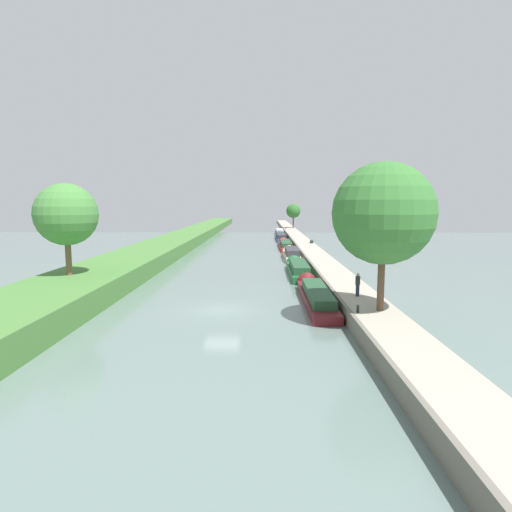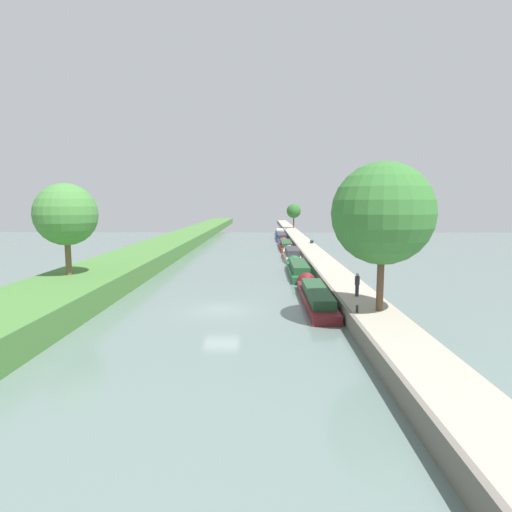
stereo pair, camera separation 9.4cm
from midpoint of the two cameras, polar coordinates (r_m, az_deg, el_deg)
ground_plane at (r=31.11m, az=-4.65°, el=-7.16°), size 160.00×160.00×0.00m
left_grassy_bank at (r=34.15m, az=-25.00°, el=-4.97°), size 6.98×260.00×1.80m
right_towpath at (r=31.61m, az=13.62°, el=-6.12°), size 3.04×260.00×1.05m
stone_quay at (r=31.29m, az=10.66°, el=-6.13°), size 0.25×260.00×1.10m
narrowboat_maroon at (r=33.67m, az=7.80°, el=-5.14°), size 1.89×13.34×1.90m
narrowboat_green at (r=46.40m, az=5.55°, el=-1.68°), size 1.96×12.26×2.02m
narrowboat_cream at (r=59.15m, az=4.67°, el=0.27°), size 1.95×11.02×2.11m
narrowboat_red at (r=72.58m, az=3.88°, el=1.49°), size 1.93×14.58×1.92m
narrowboat_blue at (r=89.42m, az=3.28°, el=2.57°), size 2.01×15.67×2.02m
narrowboat_teal at (r=102.76m, az=3.11°, el=3.17°), size 1.89×11.10×1.93m
tree_rightbank_near at (r=26.94m, az=16.48°, el=5.43°), size 6.19×6.19×9.05m
tree_rightbank_midnear at (r=112.35m, az=4.96°, el=5.98°), size 3.68×3.68×6.24m
tree_leftbank_downstream at (r=37.72m, az=-23.97°, el=5.04°), size 4.98×4.98×7.40m
person_walking at (r=31.22m, az=13.28°, el=-3.65°), size 0.34×0.34×1.66m
mooring_bollard_near at (r=26.80m, az=13.28°, el=-6.85°), size 0.16×0.16×0.45m
mooring_bollard_far at (r=107.35m, az=3.93°, el=3.71°), size 0.16×0.16×0.45m
park_bench at (r=70.81m, az=7.37°, el=2.01°), size 0.44×1.50×0.47m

